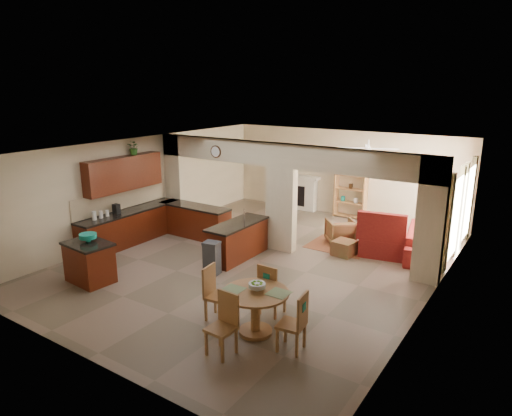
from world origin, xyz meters
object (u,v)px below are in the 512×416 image
Objects in this scene: sofa at (427,242)px; kitchen_island at (89,262)px; dining_table at (256,306)px; armchair at (341,231)px.

kitchen_island is at bearing 124.37° from sofa.
kitchen_island is 4.24m from dining_table.
dining_table is 1.58× the size of armchair.
armchair is at bearing 88.85° from sofa.
sofa is at bearing 74.65° from dining_table.
kitchen_island reaches higher than sofa.
armchair is (-0.66, 5.19, -0.19)m from dining_table.
kitchen_island reaches higher than armchair.
sofa is 2.22m from armchair.
sofa is at bearing 148.44° from armchair.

